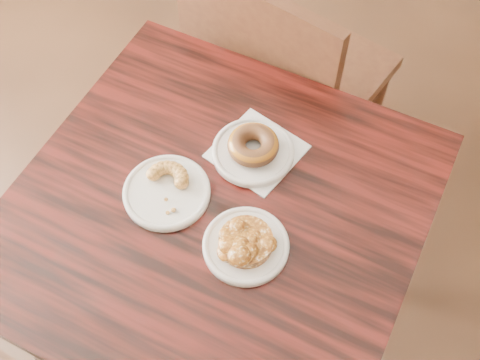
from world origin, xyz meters
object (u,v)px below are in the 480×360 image
(chair_far, at_px, (295,73))
(cruller_fragment, at_px, (166,187))
(apple_fritter, at_px, (246,240))
(glazed_donut, at_px, (253,145))
(cafe_table, at_px, (220,281))

(chair_far, distance_m, cruller_fragment, 0.75)
(cruller_fragment, bearing_deg, chair_far, 81.68)
(chair_far, bearing_deg, apple_fritter, 114.91)
(glazed_donut, bearing_deg, cafe_table, -101.83)
(apple_fritter, bearing_deg, chair_far, 97.12)
(cafe_table, distance_m, cruller_fragment, 0.41)
(cafe_table, relative_size, glazed_donut, 7.42)
(chair_far, height_order, apple_fritter, chair_far)
(cafe_table, height_order, cruller_fragment, cruller_fragment)
(glazed_donut, height_order, apple_fritter, glazed_donut)
(chair_far, relative_size, apple_fritter, 6.26)
(chair_far, bearing_deg, cafe_table, 108.20)
(cafe_table, height_order, apple_fritter, apple_fritter)
(chair_far, bearing_deg, glazed_donut, 111.70)
(cafe_table, bearing_deg, cruller_fragment, -171.70)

